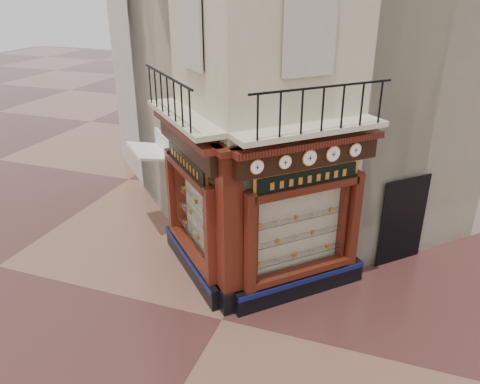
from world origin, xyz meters
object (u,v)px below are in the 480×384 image
at_px(clock_e, 355,150).
at_px(signboard_left, 187,162).
at_px(clock_b, 285,162).
at_px(signboard_right, 308,178).
at_px(clock_a, 257,167).
at_px(awning, 156,228).
at_px(clock_d, 333,154).
at_px(clock_c, 309,158).
at_px(corner_pilaster, 229,235).

xyz_separation_m(clock_e, signboard_left, (-3.80, -0.72, -0.52)).
height_order(clock_b, signboard_right, clock_b).
relative_size(signboard_left, signboard_right, 0.98).
bearing_deg(clock_a, awning, 100.56).
xyz_separation_m(clock_b, clock_d, (0.85, 0.85, -0.00)).
height_order(clock_a, awning, clock_a).
xyz_separation_m(clock_a, clock_c, (0.88, 0.88, 0.00)).
distance_m(clock_a, clock_b, 0.65).
relative_size(clock_b, awning, 0.19).
distance_m(clock_d, clock_e, 0.60).
bearing_deg(clock_e, clock_b, -180.00).
height_order(corner_pilaster, clock_d, corner_pilaster).
xyz_separation_m(clock_d, clock_e, (0.42, 0.42, 0.00)).
bearing_deg(clock_b, awning, 107.62).
bearing_deg(signboard_right, awning, 114.80).
bearing_deg(clock_c, signboard_right, 57.25).
xyz_separation_m(clock_b, clock_e, (1.27, 1.27, 0.00)).
relative_size(clock_a, signboard_right, 0.17).
bearing_deg(clock_c, clock_b, 180.00).
distance_m(clock_d, awning, 6.76).
relative_size(clock_b, clock_d, 0.85).
distance_m(clock_c, clock_d, 0.60).
bearing_deg(corner_pilaster, clock_a, -44.89).
bearing_deg(signboard_right, clock_b, -170.60).
height_order(clock_c, clock_d, same).
height_order(corner_pilaster, clock_c, corner_pilaster).
relative_size(corner_pilaster, signboard_right, 2.05).
distance_m(clock_a, clock_e, 2.45).
distance_m(clock_c, awning, 6.53).
bearing_deg(signboard_right, clock_a, -175.22).
bearing_deg(clock_c, clock_e, 0.00).
xyz_separation_m(clock_e, awning, (-5.91, 1.14, -3.62)).
height_order(clock_d, awning, clock_d).
bearing_deg(signboard_right, clock_d, -11.79).
height_order(corner_pilaster, clock_b, corner_pilaster).
bearing_deg(clock_a, signboard_right, 4.78).
height_order(corner_pilaster, signboard_right, corner_pilaster).
bearing_deg(clock_a, corner_pilaster, 135.11).
bearing_deg(clock_a, clock_d, 0.00).
relative_size(clock_d, signboard_right, 0.19).
xyz_separation_m(clock_d, awning, (-5.49, 1.56, -3.62)).
distance_m(clock_a, awning, 6.23).
relative_size(clock_c, signboard_right, 0.19).
relative_size(clock_a, awning, 0.20).
height_order(clock_a, signboard_right, clock_a).
relative_size(clock_a, clock_e, 0.99).
distance_m(corner_pilaster, clock_c, 2.41).
relative_size(awning, signboard_left, 0.88).
bearing_deg(awning, signboard_left, -176.25).
height_order(clock_b, awning, clock_b).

